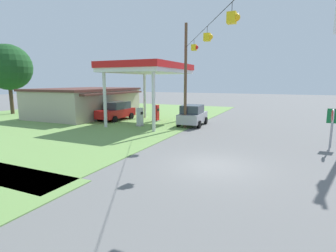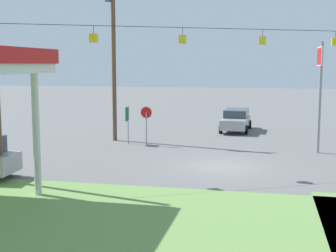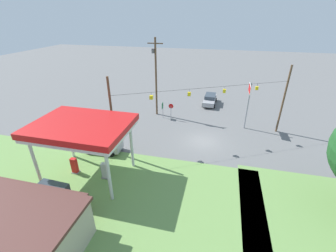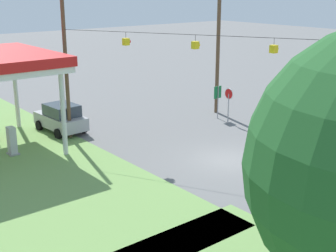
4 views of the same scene
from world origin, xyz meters
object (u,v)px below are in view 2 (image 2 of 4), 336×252
Objects in this scene: utility_pole_main at (113,47)px; stop_sign_overhead at (320,74)px; stop_sign_roadside at (146,117)px; car_on_crossroad at (236,120)px; route_sign at (127,118)px.

stop_sign_overhead is at bearing 172.26° from utility_pole_main.
stop_sign_overhead is (-10.39, 0.42, 2.78)m from stop_sign_roadside.
stop_sign_roadside reaches higher than car_on_crossroad.
stop_sign_roadside is (5.15, 7.69, 0.94)m from car_on_crossroad.
utility_pole_main reaches higher than route_sign.
stop_sign_overhead is at bearing 176.84° from route_sign.
stop_sign_overhead is 12.08m from route_sign.
route_sign is (11.71, -0.65, -2.88)m from stop_sign_overhead.
car_on_crossroad is at bearing -140.71° from utility_pole_main.
stop_sign_roadside is 5.34m from utility_pole_main.
route_sign is 0.21× the size of utility_pole_main.
utility_pole_main is at bearing 152.67° from stop_sign_roadside.
stop_sign_roadside reaches higher than route_sign.
stop_sign_overhead is 13.22m from utility_pole_main.
route_sign is at bearing -38.68° from car_on_crossroad.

